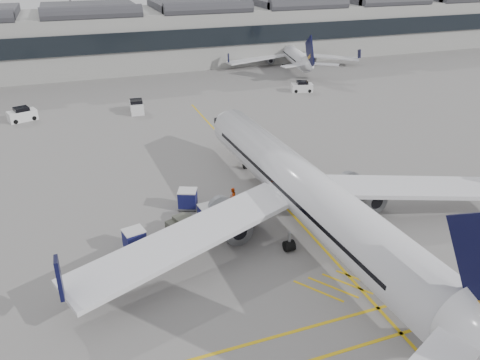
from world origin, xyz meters
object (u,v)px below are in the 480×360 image
object	(u,v)px
ramp_agent_b	(233,196)
belt_loader	(285,181)
baggage_cart_a	(188,199)
pushback_tug	(182,224)
airliner_main	(309,195)
ramp_agent_a	(213,215)

from	to	relation	value
ramp_agent_b	belt_loader	bearing A→B (deg)	151.21
baggage_cart_a	pushback_tug	distance (m)	3.99
airliner_main	ramp_agent_a	size ratio (longest dim) A/B	27.01
airliner_main	belt_loader	world-z (taller)	airliner_main
belt_loader	pushback_tug	world-z (taller)	belt_loader
ramp_agent_b	pushback_tug	xyz separation A→B (m)	(-5.72, -3.03, -0.21)
ramp_agent_b	pushback_tug	bearing A→B (deg)	-15.78
airliner_main	belt_loader	distance (m)	9.09
pushback_tug	baggage_cart_a	bearing A→B (deg)	50.26
airliner_main	ramp_agent_b	distance (m)	8.57
ramp_agent_a	ramp_agent_b	size ratio (longest dim) A/B	1.00
ramp_agent_a	ramp_agent_b	distance (m)	3.96
airliner_main	baggage_cart_a	size ratio (longest dim) A/B	20.10
airliner_main	pushback_tug	size ratio (longest dim) A/B	15.84
belt_loader	ramp_agent_b	distance (m)	6.49
baggage_cart_a	ramp_agent_b	bearing A→B (deg)	14.10
pushback_tug	belt_loader	bearing A→B (deg)	3.39
airliner_main	pushback_tug	xyz separation A→B (m)	(-10.24, 3.73, -2.91)
baggage_cart_a	belt_loader	bearing A→B (deg)	28.34
ramp_agent_a	pushback_tug	size ratio (longest dim) A/B	0.59
ramp_agent_a	pushback_tug	distance (m)	2.92
pushback_tug	ramp_agent_b	bearing A→B (deg)	9.90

